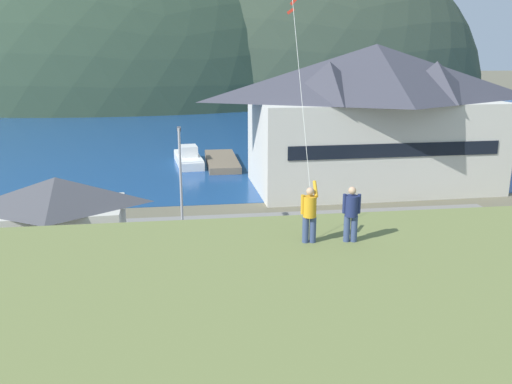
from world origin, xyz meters
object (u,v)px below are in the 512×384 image
object	(u,v)px
wharf_dock	(222,161)
parking_light_pole	(181,176)
parked_car_mid_row_center	(162,250)
parked_car_corner_spot	(433,235)
person_companion	(351,212)
storage_shed_near_lot	(59,220)
parked_car_front_row_silver	(330,231)
moored_boat_wharfside	(189,158)
parked_car_front_row_red	(398,270)
harbor_lodge	(374,113)
person_kite_flyer	(310,213)

from	to	relation	value
wharf_dock	parking_light_pole	world-z (taller)	parking_light_pole
parked_car_mid_row_center	parked_car_corner_spot	bearing A→B (deg)	0.94
parked_car_mid_row_center	parking_light_pole	world-z (taller)	parking_light_pole
parking_light_pole	person_companion	xyz separation A→B (m)	(5.24, -17.92, 2.85)
parked_car_mid_row_center	parking_light_pole	bearing A→B (deg)	76.66
storage_shed_near_lot	parked_car_corner_spot	bearing A→B (deg)	-3.16
parked_car_front_row_silver	parked_car_corner_spot	size ratio (longest dim) A/B	0.98
storage_shed_near_lot	moored_boat_wharfside	size ratio (longest dim) A/B	0.99
person_companion	parked_car_mid_row_center	bearing A→B (deg)	115.88
storage_shed_near_lot	moored_boat_wharfside	world-z (taller)	storage_shed_near_lot
parked_car_front_row_silver	person_companion	bearing A→B (deg)	-104.16
person_companion	wharf_dock	bearing A→B (deg)	91.35
parked_car_front_row_silver	parked_car_front_row_red	distance (m)	6.51
storage_shed_near_lot	parking_light_pole	size ratio (longest dim) A/B	1.08
wharf_dock	parked_car_mid_row_center	bearing A→B (deg)	-101.10
harbor_lodge	person_kite_flyer	size ratio (longest dim) A/B	11.90
storage_shed_near_lot	parked_car_mid_row_center	distance (m)	6.10
storage_shed_near_lot	person_companion	xyz separation A→B (m)	(12.08, -14.61, 4.41)
parked_car_mid_row_center	person_kite_flyer	world-z (taller)	person_kite_flyer
wharf_dock	parking_light_pole	size ratio (longest dim) A/B	1.45
parked_car_mid_row_center	parked_car_corner_spot	size ratio (longest dim) A/B	0.99
person_kite_flyer	parked_car_front_row_silver	bearing A→B (deg)	71.24
parked_car_front_row_silver	person_companion	world-z (taller)	person_companion
parking_light_pole	person_companion	bearing A→B (deg)	-73.69
storage_shed_near_lot	parked_car_front_row_red	world-z (taller)	storage_shed_near_lot
moored_boat_wharfside	parked_car_front_row_red	world-z (taller)	moored_boat_wharfside
harbor_lodge	storage_shed_near_lot	world-z (taller)	harbor_lodge
parked_car_mid_row_center	person_kite_flyer	size ratio (longest dim) A/B	2.31
harbor_lodge	parked_car_mid_row_center	xyz separation A→B (m)	(-17.91, -16.10, -5.58)
parked_car_front_row_silver	person_companion	size ratio (longest dim) A/B	2.43
person_kite_flyer	harbor_lodge	bearing A→B (deg)	66.27
moored_boat_wharfside	parked_car_front_row_silver	world-z (taller)	moored_boat_wharfside
moored_boat_wharfside	person_kite_flyer	size ratio (longest dim) A/B	4.22
storage_shed_near_lot	parked_car_front_row_silver	bearing A→B (deg)	1.42
parked_car_front_row_red	moored_boat_wharfside	bearing A→B (deg)	107.36
harbor_lodge	storage_shed_near_lot	size ratio (longest dim) A/B	2.86
parked_car_front_row_silver	person_kite_flyer	bearing A→B (deg)	-108.76
moored_boat_wharfside	parking_light_pole	size ratio (longest dim) A/B	1.10
wharf_dock	moored_boat_wharfside	xyz separation A→B (m)	(-3.56, 0.29, 0.37)
wharf_dock	parked_car_corner_spot	size ratio (longest dim) A/B	2.38
wharf_dock	person_kite_flyer	distance (m)	41.19
storage_shed_near_lot	parked_car_mid_row_center	size ratio (longest dim) A/B	1.80
parked_car_corner_spot	parked_car_mid_row_center	bearing A→B (deg)	-179.06
harbor_lodge	storage_shed_near_lot	distance (m)	28.06
parked_car_front_row_red	person_companion	world-z (taller)	person_companion
harbor_lodge	person_kite_flyer	xyz separation A→B (m)	(-12.81, -29.14, 0.43)
parked_car_front_row_red	person_companion	distance (m)	11.97
parking_light_pole	parked_car_corner_spot	bearing A→B (deg)	-16.77
wharf_dock	parked_car_front_row_silver	world-z (taller)	parked_car_front_row_silver
parked_car_front_row_silver	parked_car_mid_row_center	xyz separation A→B (m)	(-10.16, -1.86, 0.00)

